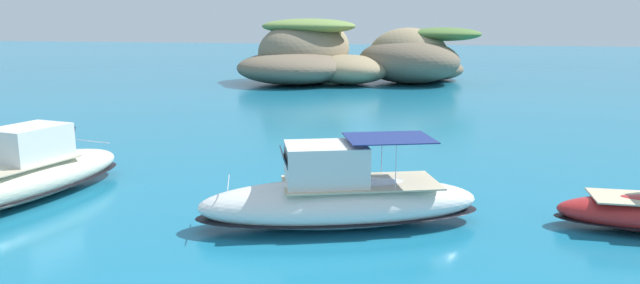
# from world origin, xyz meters

# --- Properties ---
(islet_large) EXTENTS (24.68, 27.69, 8.35)m
(islet_large) POSITION_xyz_m (-15.45, 64.63, 3.58)
(islet_large) COLOR #9E8966
(islet_large) RESTS_ON ground
(islet_small) EXTENTS (18.94, 20.99, 7.17)m
(islet_small) POSITION_xyz_m (-1.62, 66.73, 3.11)
(islet_small) COLOR #756651
(islet_small) RESTS_ON ground
(motorboat_white) EXTENTS (11.56, 7.15, 3.47)m
(motorboat_white) POSITION_xyz_m (0.95, 9.46, 1.10)
(motorboat_white) COLOR white
(motorboat_white) RESTS_ON ground
(motorboat_cream) EXTENTS (5.02, 11.50, 3.27)m
(motorboat_cream) POSITION_xyz_m (-13.38, 9.38, 1.09)
(motorboat_cream) COLOR beige
(motorboat_cream) RESTS_ON ground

